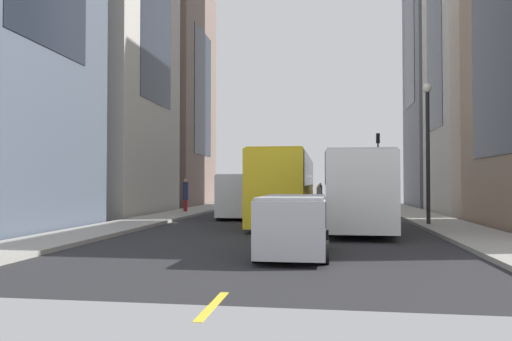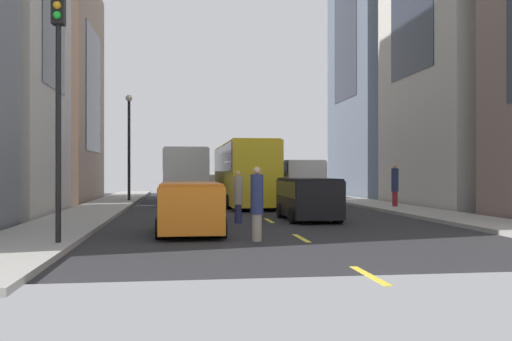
% 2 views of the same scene
% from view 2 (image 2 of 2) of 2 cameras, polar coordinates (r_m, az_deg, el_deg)
% --- Properties ---
extents(ground_plane, '(41.94, 41.94, 0.00)m').
position_cam_2_polar(ground_plane, '(31.46, -1.27, -3.69)').
color(ground_plane, '#28282B').
extents(sidewalk_west, '(2.76, 44.00, 0.15)m').
position_cam_2_polar(sidewalk_west, '(31.51, -15.15, -3.54)').
color(sidewalk_west, '#9E9B93').
rests_on(sidewalk_west, ground).
extents(sidewalk_east, '(2.76, 44.00, 0.15)m').
position_cam_2_polar(sidewalk_east, '(33.18, 11.90, -3.37)').
color(sidewalk_east, '#9E9B93').
rests_on(sidewalk_east, ground).
extents(lane_stripe_0, '(0.16, 2.00, 0.01)m').
position_cam_2_polar(lane_stripe_0, '(10.97, 11.41, -10.38)').
color(lane_stripe_0, yellow).
rests_on(lane_stripe_0, ground).
extents(lane_stripe_1, '(0.16, 2.00, 0.01)m').
position_cam_2_polar(lane_stripe_1, '(16.69, 4.59, -6.84)').
color(lane_stripe_1, yellow).
rests_on(lane_stripe_1, ground).
extents(lane_stripe_2, '(0.16, 2.00, 0.01)m').
position_cam_2_polar(lane_stripe_2, '(22.56, 1.32, -5.09)').
color(lane_stripe_2, yellow).
rests_on(lane_stripe_2, ground).
extents(lane_stripe_3, '(0.16, 2.00, 0.01)m').
position_cam_2_polar(lane_stripe_3, '(28.48, -0.59, -4.05)').
color(lane_stripe_3, yellow).
rests_on(lane_stripe_3, ground).
extents(lane_stripe_4, '(0.16, 2.00, 0.01)m').
position_cam_2_polar(lane_stripe_4, '(34.43, -1.83, -3.37)').
color(lane_stripe_4, yellow).
rests_on(lane_stripe_4, ground).
extents(lane_stripe_5, '(0.16, 2.00, 0.01)m').
position_cam_2_polar(lane_stripe_5, '(40.40, -2.71, -2.89)').
color(lane_stripe_5, yellow).
rests_on(lane_stripe_5, ground).
extents(lane_stripe_6, '(0.16, 2.00, 0.01)m').
position_cam_2_polar(lane_stripe_6, '(46.37, -3.36, -2.53)').
color(lane_stripe_6, yellow).
rests_on(lane_stripe_6, ground).
extents(lane_stripe_7, '(0.16, 2.00, 0.01)m').
position_cam_2_polar(lane_stripe_7, '(52.35, -3.87, -2.26)').
color(lane_stripe_7, yellow).
rests_on(lane_stripe_7, ground).
extents(building_west_2, '(9.70, 10.84, 14.55)m').
position_cam_2_polar(building_west_2, '(39.81, -23.07, 7.56)').
color(building_west_2, '#937760').
rests_on(building_west_2, ground).
extents(city_bus_white, '(2.80, 11.98, 3.35)m').
position_cam_2_polar(city_bus_white, '(37.12, -7.18, -0.04)').
color(city_bus_white, silver).
rests_on(city_bus_white, ground).
extents(streetcar_yellow, '(2.70, 14.29, 3.59)m').
position_cam_2_polar(streetcar_yellow, '(34.03, -1.42, 0.16)').
color(streetcar_yellow, yellow).
rests_on(streetcar_yellow, ground).
extents(delivery_van_white, '(2.25, 6.03, 2.58)m').
position_cam_2_polar(delivery_van_white, '(32.27, 4.08, -0.91)').
color(delivery_van_white, white).
rests_on(delivery_van_white, ground).
extents(car_orange_0, '(2.07, 4.65, 1.61)m').
position_cam_2_polar(car_orange_0, '(17.99, -6.67, -3.33)').
color(car_orange_0, orange).
rests_on(car_orange_0, ground).
extents(car_silver_1, '(1.99, 4.47, 1.72)m').
position_cam_2_polar(car_silver_1, '(46.35, -4.60, -1.28)').
color(car_silver_1, '#B7BABF').
rests_on(car_silver_1, ground).
extents(car_black_2, '(2.02, 4.35, 1.69)m').
position_cam_2_polar(car_black_2, '(22.75, 5.29, -2.54)').
color(car_black_2, black).
rests_on(car_black_2, ground).
extents(pedestrian_walking_far, '(0.37, 0.37, 2.22)m').
position_cam_2_polar(pedestrian_walking_far, '(30.28, 13.89, -1.32)').
color(pedestrian_walking_far, maroon).
rests_on(pedestrian_walking_far, ground).
extents(pedestrian_crossing_near, '(0.36, 0.36, 2.10)m').
position_cam_2_polar(pedestrian_crossing_near, '(15.86, 0.09, -3.20)').
color(pedestrian_crossing_near, gray).
rests_on(pedestrian_crossing_near, ground).
extents(pedestrian_waiting_curb, '(0.36, 0.36, 1.98)m').
position_cam_2_polar(pedestrian_waiting_curb, '(21.41, -1.82, -2.58)').
color(pedestrian_waiting_curb, navy).
rests_on(pedestrian_waiting_curb, ground).
extents(traffic_light_near_corner, '(0.32, 0.44, 6.47)m').
position_cam_2_polar(traffic_light_near_corner, '(15.45, -19.39, 9.74)').
color(traffic_light_near_corner, black).
rests_on(traffic_light_near_corner, ground).
extents(streetlamp_near, '(0.44, 0.44, 6.69)m').
position_cam_2_polar(streetlamp_near, '(36.56, -12.74, 3.52)').
color(streetlamp_near, black).
rests_on(streetlamp_near, ground).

